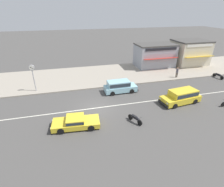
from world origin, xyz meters
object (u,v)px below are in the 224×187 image
object	(u,v)px
sedan_yellow_2	(76,122)
street_clock	(32,72)
motorcycle_1	(218,75)
minivan_pale_blue_3	(120,86)
shopfront_corner_warung	(155,55)
motorcycle_0	(135,119)
pedestrian_near_clock	(177,72)
shopfront_mid_block	(190,52)
minivan_yellow_1	(182,96)

from	to	relation	value
sedan_yellow_2	street_clock	distance (m)	10.45
street_clock	motorcycle_1	bearing A→B (deg)	-3.83
minivan_pale_blue_3	shopfront_corner_warung	bearing A→B (deg)	43.70
motorcycle_0	motorcycle_1	bearing A→B (deg)	24.91
pedestrian_near_clock	motorcycle_1	bearing A→B (deg)	-13.69
motorcycle_0	shopfront_corner_warung	size ratio (longest dim) A/B	0.24
minivan_pale_blue_3	shopfront_corner_warung	xyz separation A→B (m)	(9.46, 9.04, 1.37)
shopfront_corner_warung	shopfront_mid_block	xyz separation A→B (m)	(7.20, -0.29, 0.20)
pedestrian_near_clock	shopfront_mid_block	distance (m)	9.04
minivan_pale_blue_3	minivan_yellow_1	bearing A→B (deg)	-36.27
sedan_yellow_2	motorcycle_1	size ratio (longest dim) A/B	2.31
shopfront_corner_warung	sedan_yellow_2	bearing A→B (deg)	-135.53
pedestrian_near_clock	shopfront_corner_warung	world-z (taller)	shopfront_corner_warung
sedan_yellow_2	shopfront_corner_warung	xyz separation A→B (m)	(15.59, 15.30, 1.67)
motorcycle_0	street_clock	world-z (taller)	street_clock
motorcycle_1	shopfront_mid_block	bearing A→B (deg)	90.15
sedan_yellow_2	motorcycle_0	xyz separation A→B (m)	(5.65, -0.70, -0.12)
sedan_yellow_2	motorcycle_0	bearing A→B (deg)	-7.09
sedan_yellow_2	shopfront_corner_warung	distance (m)	21.91
pedestrian_near_clock	shopfront_corner_warung	distance (m)	6.59
shopfront_corner_warung	street_clock	bearing A→B (deg)	-162.93
sedan_yellow_2	street_clock	size ratio (longest dim) A/B	1.29
sedan_yellow_2	motorcycle_1	xyz separation A→B (m)	(22.81, 7.27, -0.11)
minivan_yellow_1	pedestrian_near_clock	size ratio (longest dim) A/B	3.04
pedestrian_near_clock	minivan_yellow_1	bearing A→B (deg)	-119.19
street_clock	shopfront_mid_block	world-z (taller)	shopfront_mid_block
street_clock	shopfront_mid_block	distance (m)	28.03
minivan_pale_blue_3	street_clock	size ratio (longest dim) A/B	1.23
sedan_yellow_2	motorcycle_0	world-z (taller)	sedan_yellow_2
shopfront_mid_block	shopfront_corner_warung	bearing A→B (deg)	177.67
minivan_yellow_1	sedan_yellow_2	distance (m)	12.45
minivan_yellow_1	motorcycle_0	distance (m)	7.12
minivan_yellow_1	sedan_yellow_2	world-z (taller)	minivan_yellow_1
motorcycle_0	motorcycle_1	size ratio (longest dim) A/B	0.84
shopfront_corner_warung	motorcycle_0	bearing A→B (deg)	-121.84
minivan_yellow_1	motorcycle_0	size ratio (longest dim) A/B	2.96
shopfront_mid_block	motorcycle_0	bearing A→B (deg)	-137.48
minivan_pale_blue_3	motorcycle_1	size ratio (longest dim) A/B	2.19
motorcycle_1	street_clock	world-z (taller)	street_clock
sedan_yellow_2	minivan_pale_blue_3	xyz separation A→B (m)	(6.14, 6.27, 0.31)
motorcycle_0	pedestrian_near_clock	bearing A→B (deg)	41.87
shopfront_corner_warung	minivan_pale_blue_3	bearing A→B (deg)	-136.30
sedan_yellow_2	pedestrian_near_clock	distance (m)	18.57
minivan_pale_blue_3	shopfront_mid_block	bearing A→B (deg)	27.70
motorcycle_1	shopfront_mid_block	xyz separation A→B (m)	(-0.02, 7.75, 1.98)
motorcycle_1	shopfront_corner_warung	distance (m)	10.95
sedan_yellow_2	minivan_yellow_1	bearing A→B (deg)	7.95
minivan_yellow_1	motorcycle_0	bearing A→B (deg)	-160.04
sedan_yellow_2	street_clock	xyz separation A→B (m)	(-4.61, 9.10, 2.29)
sedan_yellow_2	motorcycle_1	distance (m)	23.94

